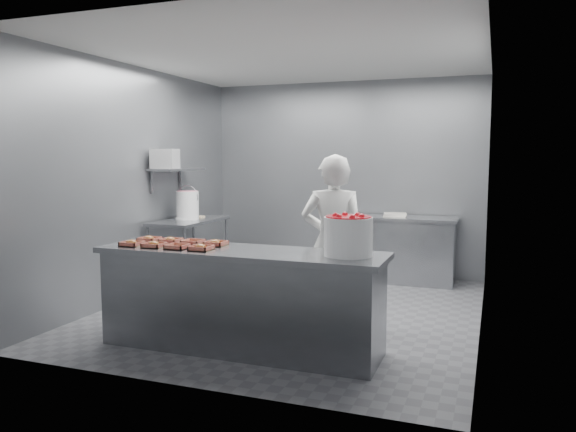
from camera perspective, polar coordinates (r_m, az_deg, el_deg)
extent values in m
plane|color=#4C4C51|center=(6.38, 0.41, -9.55)|extent=(4.50, 4.50, 0.00)
plane|color=white|center=(6.24, 0.43, 16.05)|extent=(4.50, 4.50, 0.00)
cube|color=slate|center=(8.30, 5.72, 3.83)|extent=(4.00, 0.04, 2.80)
cube|color=slate|center=(7.09, -14.99, 3.29)|extent=(0.04, 4.50, 2.80)
cube|color=slate|center=(5.79, 19.39, 2.57)|extent=(0.04, 4.50, 2.80)
cube|color=slate|center=(4.97, -4.91, -3.72)|extent=(2.60, 0.70, 0.05)
cube|color=slate|center=(5.07, -4.86, -8.74)|extent=(2.50, 0.64, 0.85)
cube|color=slate|center=(7.44, -10.02, -0.50)|extent=(0.60, 1.20, 0.04)
cube|color=slate|center=(7.55, -9.92, -5.63)|extent=(0.56, 1.15, 0.03)
cylinder|color=slate|center=(7.18, -14.01, -4.38)|extent=(0.04, 0.04, 0.88)
cylinder|color=slate|center=(6.90, -10.43, -4.71)|extent=(0.04, 0.04, 0.88)
cylinder|color=slate|center=(8.11, -9.55, -3.09)|extent=(0.04, 0.04, 0.88)
cylinder|color=slate|center=(7.87, -6.26, -3.32)|extent=(0.04, 0.04, 0.88)
cube|color=slate|center=(7.82, 11.43, -0.25)|extent=(1.50, 0.60, 0.05)
cube|color=slate|center=(7.88, 11.36, -3.51)|extent=(1.44, 0.55, 0.85)
cube|color=slate|center=(7.48, -11.24, 4.66)|extent=(0.35, 0.90, 0.03)
cube|color=tan|center=(5.36, -15.55, -2.71)|extent=(0.18, 0.18, 0.04)
cube|color=white|center=(5.35, -15.06, -2.83)|extent=(0.10, 0.06, 0.00)
ellipsoid|color=#BC692F|center=(5.37, -15.64, -2.60)|extent=(0.10, 0.10, 0.05)
cube|color=tan|center=(5.23, -13.41, -2.88)|extent=(0.18, 0.18, 0.04)
cube|color=white|center=(5.22, -12.90, -2.99)|extent=(0.10, 0.06, 0.00)
ellipsoid|color=#BC692F|center=(5.23, -13.50, -2.76)|extent=(0.10, 0.10, 0.05)
cube|color=tan|center=(5.10, -11.16, -3.05)|extent=(0.18, 0.18, 0.04)
cube|color=white|center=(5.09, -10.64, -3.17)|extent=(0.10, 0.06, 0.00)
cube|color=tan|center=(4.98, -8.80, -3.22)|extent=(0.18, 0.18, 0.04)
cube|color=white|center=(4.97, -8.26, -3.34)|extent=(0.10, 0.06, 0.00)
ellipsoid|color=#BC692F|center=(4.98, -8.91, -3.10)|extent=(0.10, 0.10, 0.05)
cube|color=tan|center=(5.59, -13.88, -2.32)|extent=(0.18, 0.18, 0.04)
cube|color=white|center=(5.58, -13.41, -2.43)|extent=(0.10, 0.06, 0.00)
ellipsoid|color=#BC692F|center=(5.59, -13.97, -2.21)|extent=(0.10, 0.10, 0.05)
cube|color=tan|center=(5.46, -11.79, -2.47)|extent=(0.18, 0.18, 0.04)
cube|color=white|center=(5.45, -11.31, -2.58)|extent=(0.10, 0.06, 0.00)
ellipsoid|color=#BC692F|center=(5.46, -11.88, -2.36)|extent=(0.10, 0.10, 0.05)
cube|color=tan|center=(5.34, -9.61, -2.62)|extent=(0.18, 0.18, 0.04)
cube|color=white|center=(5.33, -9.10, -2.73)|extent=(0.10, 0.06, 0.00)
cube|color=tan|center=(5.22, -7.32, -2.77)|extent=(0.18, 0.18, 0.04)
cube|color=white|center=(5.22, -6.80, -2.89)|extent=(0.10, 0.06, 0.00)
ellipsoid|color=#BC692F|center=(5.22, -7.42, -2.66)|extent=(0.10, 0.10, 0.05)
imported|color=white|center=(5.58, 4.60, -2.70)|extent=(0.71, 0.54, 1.74)
cylinder|color=white|center=(4.65, 6.14, -2.09)|extent=(0.40, 0.40, 0.32)
cylinder|color=red|center=(4.63, 6.16, -0.24)|extent=(0.38, 0.38, 0.04)
cylinder|color=white|center=(7.45, -10.16, 1.08)|extent=(0.29, 0.29, 0.37)
cylinder|color=pink|center=(7.44, -10.19, 2.46)|extent=(0.27, 0.27, 0.02)
torus|color=slate|center=(7.45, -10.18, 1.93)|extent=(0.31, 0.01, 0.31)
cylinder|color=white|center=(7.47, -10.27, -0.24)|extent=(0.37, 0.37, 0.02)
cube|color=#CCB28C|center=(7.65, -9.13, -0.08)|extent=(0.15, 0.13, 0.02)
cube|color=gray|center=(7.25, -12.38, 5.69)|extent=(0.36, 0.39, 0.25)
cube|color=silver|center=(7.82, 10.83, 0.13)|extent=(0.32, 0.25, 0.05)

